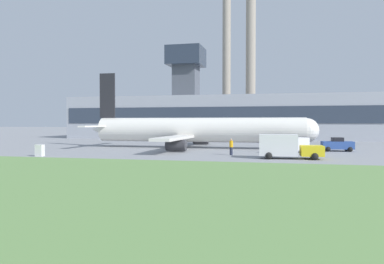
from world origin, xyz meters
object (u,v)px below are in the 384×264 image
Objects in this scene: ground_crew_person at (231,147)px; fuel_truck at (290,145)px; pushback_tug at (337,145)px; baggage_truck at (286,147)px; airplane at (195,130)px.

fuel_truck is at bearing 37.90° from ground_crew_person.
pushback_tug is 0.76× the size of fuel_truck.
baggage_truck is 7.78m from fuel_truck.
pushback_tug is 15.09m from ground_crew_person.
pushback_tug is 6.90m from fuel_truck.
ground_crew_person is (6.49, -10.25, -1.60)m from airplane.
baggage_truck reaches higher than pushback_tug.
airplane reaches higher than fuel_truck.
airplane is 6.39× the size of fuel_truck.
ground_crew_person reaches higher than pushback_tug.
airplane is at bearing 175.34° from pushback_tug.
ground_crew_person is at bearing -57.67° from airplane.
airplane is 18.94m from pushback_tug.
pushback_tug is at bearing 32.20° from fuel_truck.
baggage_truck reaches higher than ground_crew_person.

